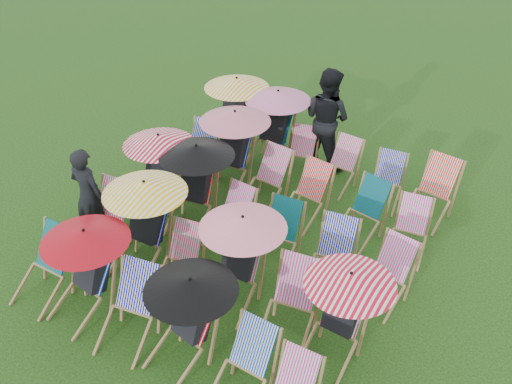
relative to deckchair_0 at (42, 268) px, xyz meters
The scene contains 32 objects.
ground 3.03m from the deckchair_0, 50.05° to the left, with size 100.00×100.00×0.00m, color black.
deckchair_0 is the anchor object (origin of this frame).
deckchair_1 0.77m from the deckchair_0, ahead, with size 1.13×1.20×1.34m.
deckchair_2 1.52m from the deckchair_0, ahead, with size 0.78×0.98×0.97m.
deckchair_3 2.36m from the deckchair_0, ahead, with size 1.10×1.17×1.30m.
deckchair_4 3.20m from the deckchair_0, ahead, with size 0.61×0.84×0.90m.
deckchair_6 1.24m from the deckchair_0, 92.47° to the left, with size 0.74×0.96×0.98m.
deckchair_7 1.45m from the deckchair_0, 58.76° to the left, with size 1.19×1.24×1.41m.
deckchair_8 1.85m from the deckchair_0, 39.40° to the left, with size 0.68×0.86×0.84m.
deckchair_9 2.66m from the deckchair_0, 29.89° to the left, with size 1.15×1.22×1.37m.
deckchair_10 3.40m from the deckchair_0, 20.28° to the left, with size 0.76×0.97×0.97m.
deckchair_11 4.04m from the deckchair_0, 17.05° to the left, with size 1.09×1.13×1.29m.
deckchair_12 2.42m from the deckchair_0, 90.09° to the left, with size 1.15×1.21×1.37m.
deckchair_13 2.54m from the deckchair_0, 72.67° to the left, with size 1.18×1.28×1.40m.
deckchair_14 2.77m from the deckchair_0, 57.67° to the left, with size 0.63×0.83×0.85m.
deckchair_15 3.29m from the deckchair_0, 44.57° to the left, with size 0.66×0.87×0.89m.
deckchair_16 3.98m from the deckchair_0, 35.77° to the left, with size 0.72×0.91×0.91m.
deckchair_17 4.66m from the deckchair_0, 30.77° to the left, with size 0.69×0.88×0.88m.
deckchair_18 3.45m from the deckchair_0, 89.68° to the left, with size 0.70×0.96×1.02m.
deckchair_19 3.67m from the deckchair_0, 79.65° to the left, with size 1.21×1.29×1.44m.
deckchair_20 3.76m from the deckchair_0, 67.51° to the left, with size 0.72×0.93×0.95m.
deckchair_21 4.10m from the deckchair_0, 57.41° to the left, with size 0.71×0.91×0.92m.
deckchair_22 4.73m from the deckchair_0, 47.91° to the left, with size 0.73×0.92×0.90m.
deckchair_23 5.28m from the deckchair_0, 41.73° to the left, with size 0.66×0.84×0.83m.
deckchair_24 4.74m from the deckchair_0, 90.64° to the left, with size 1.23×1.32×1.46m.
deckchair_25 4.79m from the deckchair_0, 79.90° to the left, with size 1.20×1.25×1.43m.
deckchair_26 4.82m from the deckchair_0, 71.88° to the left, with size 0.68×0.86×0.84m.
deckchair_27 5.14m from the deckchair_0, 63.73° to the left, with size 0.64×0.84×0.86m.
deckchair_28 5.56m from the deckchair_0, 55.52° to the left, with size 0.63×0.82×0.82m.
deckchair_29 6.03m from the deckchair_0, 49.36° to the left, with size 0.74×0.96×0.97m.
person_left 1.39m from the deckchair_0, 106.39° to the left, with size 0.57×0.38×1.58m, color black.
person_rear 5.47m from the deckchair_0, 71.58° to the left, with size 0.93×0.72×1.91m, color black.
Camera 1 is at (3.60, -5.65, 5.73)m, focal length 40.00 mm.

